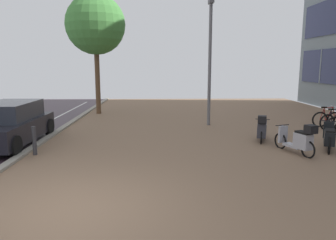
{
  "coord_description": "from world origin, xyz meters",
  "views": [
    {
      "loc": [
        1.65,
        -5.51,
        2.65
      ],
      "look_at": [
        1.91,
        2.56,
        1.26
      ],
      "focal_mm": 33.9,
      "sensor_mm": 36.0,
      "label": 1
    }
  ],
  "objects_px": {
    "parked_car_near": "(9,124)",
    "street_tree": "(96,25)",
    "bollard_far": "(34,141)",
    "bicycle_rack_07": "(334,122)",
    "lamp_post": "(210,57)",
    "scooter_mid": "(262,129)",
    "scooter_near": "(329,138)",
    "scooter_far": "(299,140)",
    "bicycle_rack_08": "(327,119)"
  },
  "relations": [
    {
      "from": "scooter_near",
      "to": "scooter_far",
      "type": "relative_size",
      "value": 1.06
    },
    {
      "from": "scooter_near",
      "to": "scooter_far",
      "type": "xyz_separation_m",
      "value": [
        -1.19,
        -0.48,
        0.06
      ]
    },
    {
      "from": "street_tree",
      "to": "lamp_post",
      "type": "bearing_deg",
      "value": -33.29
    },
    {
      "from": "parked_car_near",
      "to": "scooter_mid",
      "type": "bearing_deg",
      "value": 0.27
    },
    {
      "from": "bicycle_rack_07",
      "to": "scooter_mid",
      "type": "distance_m",
      "value": 4.22
    },
    {
      "from": "parked_car_near",
      "to": "lamp_post",
      "type": "bearing_deg",
      "value": 23.85
    },
    {
      "from": "bicycle_rack_07",
      "to": "scooter_mid",
      "type": "bearing_deg",
      "value": -151.42
    },
    {
      "from": "scooter_far",
      "to": "street_tree",
      "type": "distance_m",
      "value": 12.2
    },
    {
      "from": "scooter_near",
      "to": "lamp_post",
      "type": "distance_m",
      "value": 6.01
    },
    {
      "from": "bicycle_rack_07",
      "to": "scooter_near",
      "type": "relative_size",
      "value": 0.76
    },
    {
      "from": "bicycle_rack_07",
      "to": "lamp_post",
      "type": "height_order",
      "value": "lamp_post"
    },
    {
      "from": "scooter_mid",
      "to": "lamp_post",
      "type": "distance_m",
      "value": 4.34
    },
    {
      "from": "parked_car_near",
      "to": "lamp_post",
      "type": "height_order",
      "value": "lamp_post"
    },
    {
      "from": "scooter_far",
      "to": "lamp_post",
      "type": "relative_size",
      "value": 0.3
    },
    {
      "from": "scooter_far",
      "to": "parked_car_near",
      "type": "relative_size",
      "value": 0.4
    },
    {
      "from": "bicycle_rack_07",
      "to": "parked_car_near",
      "type": "relative_size",
      "value": 0.32
    },
    {
      "from": "scooter_near",
      "to": "scooter_mid",
      "type": "height_order",
      "value": "scooter_mid"
    },
    {
      "from": "bicycle_rack_07",
      "to": "lamp_post",
      "type": "relative_size",
      "value": 0.24
    },
    {
      "from": "bollard_far",
      "to": "scooter_far",
      "type": "bearing_deg",
      "value": -1.45
    },
    {
      "from": "scooter_far",
      "to": "lamp_post",
      "type": "height_order",
      "value": "lamp_post"
    },
    {
      "from": "scooter_far",
      "to": "bicycle_rack_08",
      "type": "bearing_deg",
      "value": 53.49
    },
    {
      "from": "scooter_mid",
      "to": "bollard_far",
      "type": "relative_size",
      "value": 1.77
    },
    {
      "from": "scooter_mid",
      "to": "bollard_far",
      "type": "bearing_deg",
      "value": -168.75
    },
    {
      "from": "lamp_post",
      "to": "scooter_mid",
      "type": "bearing_deg",
      "value": -66.89
    },
    {
      "from": "scooter_near",
      "to": "bicycle_rack_08",
      "type": "bearing_deg",
      "value": 62.39
    },
    {
      "from": "bicycle_rack_08",
      "to": "bollard_far",
      "type": "height_order",
      "value": "bicycle_rack_08"
    },
    {
      "from": "lamp_post",
      "to": "bollard_far",
      "type": "bearing_deg",
      "value": -142.01
    },
    {
      "from": "parked_car_near",
      "to": "street_tree",
      "type": "relative_size",
      "value": 0.63
    },
    {
      "from": "parked_car_near",
      "to": "bollard_far",
      "type": "relative_size",
      "value": 4.61
    },
    {
      "from": "bicycle_rack_08",
      "to": "lamp_post",
      "type": "height_order",
      "value": "lamp_post"
    },
    {
      "from": "scooter_far",
      "to": "street_tree",
      "type": "height_order",
      "value": "street_tree"
    },
    {
      "from": "bicycle_rack_08",
      "to": "scooter_mid",
      "type": "distance_m",
      "value": 4.61
    },
    {
      "from": "street_tree",
      "to": "bollard_far",
      "type": "distance_m",
      "value": 9.42
    },
    {
      "from": "scooter_far",
      "to": "bollard_far",
      "type": "xyz_separation_m",
      "value": [
        -7.93,
        0.2,
        -0.01
      ]
    },
    {
      "from": "bicycle_rack_07",
      "to": "bicycle_rack_08",
      "type": "height_order",
      "value": "bicycle_rack_07"
    },
    {
      "from": "scooter_near",
      "to": "scooter_far",
      "type": "bearing_deg",
      "value": -158.06
    },
    {
      "from": "bicycle_rack_07",
      "to": "bicycle_rack_08",
      "type": "distance_m",
      "value": 0.63
    },
    {
      "from": "scooter_mid",
      "to": "bollard_far",
      "type": "distance_m",
      "value": 7.49
    },
    {
      "from": "scooter_near",
      "to": "scooter_mid",
      "type": "relative_size",
      "value": 1.11
    },
    {
      "from": "bicycle_rack_08",
      "to": "street_tree",
      "type": "distance_m",
      "value": 12.38
    },
    {
      "from": "scooter_near",
      "to": "parked_car_near",
      "type": "relative_size",
      "value": 0.43
    },
    {
      "from": "lamp_post",
      "to": "street_tree",
      "type": "relative_size",
      "value": 0.85
    },
    {
      "from": "bicycle_rack_07",
      "to": "bollard_far",
      "type": "distance_m",
      "value": 11.59
    },
    {
      "from": "lamp_post",
      "to": "bicycle_rack_08",
      "type": "bearing_deg",
      "value": -6.22
    },
    {
      "from": "scooter_mid",
      "to": "lamp_post",
      "type": "relative_size",
      "value": 0.29
    },
    {
      "from": "bicycle_rack_08",
      "to": "parked_car_near",
      "type": "height_order",
      "value": "parked_car_near"
    },
    {
      "from": "bicycle_rack_08",
      "to": "scooter_near",
      "type": "xyz_separation_m",
      "value": [
        -2.0,
        -3.83,
        0.06
      ]
    },
    {
      "from": "parked_car_near",
      "to": "street_tree",
      "type": "distance_m",
      "value": 8.25
    },
    {
      "from": "bicycle_rack_08",
      "to": "street_tree",
      "type": "bearing_deg",
      "value": 158.48
    },
    {
      "from": "bicycle_rack_07",
      "to": "bollard_far",
      "type": "bearing_deg",
      "value": -162.52
    }
  ]
}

